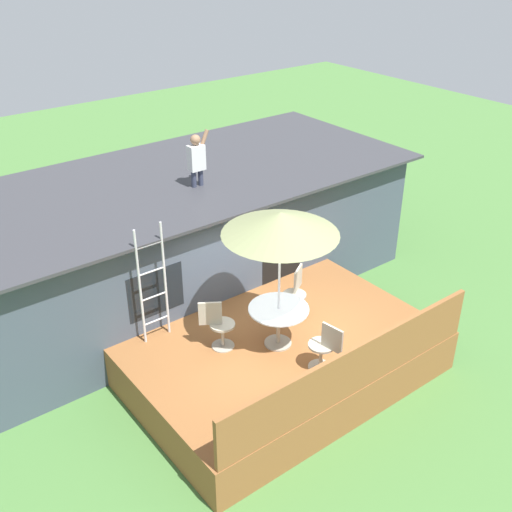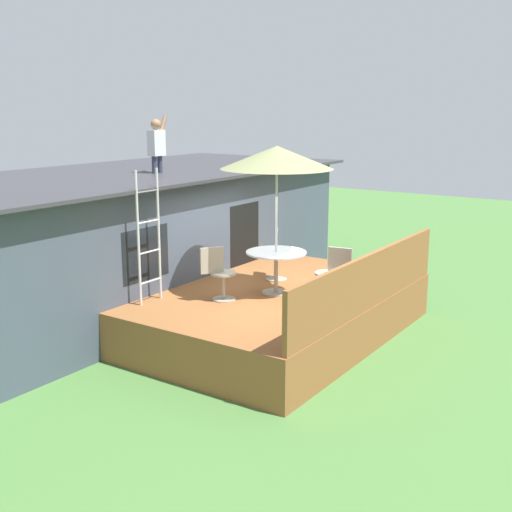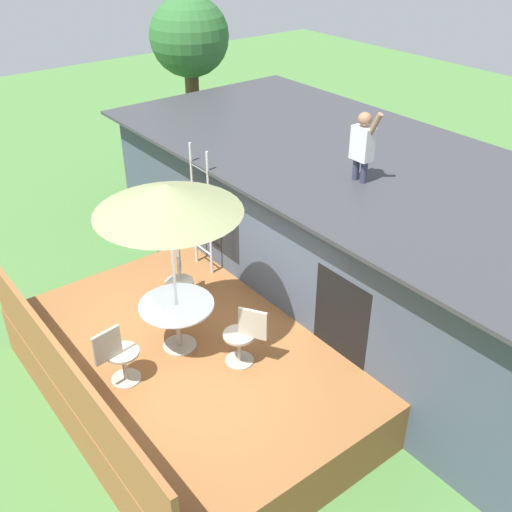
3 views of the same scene
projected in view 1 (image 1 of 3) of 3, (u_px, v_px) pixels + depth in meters
name	position (u px, v px, depth m)	size (l,w,h in m)	color
ground_plane	(280.00, 373.00, 11.29)	(40.00, 40.00, 0.00)	#477538
house	(174.00, 237.00, 13.13)	(10.50, 4.50, 2.69)	#424C5B
deck	(280.00, 356.00, 11.09)	(5.32, 3.69, 0.80)	brown
deck_railing	(355.00, 369.00, 9.44)	(5.22, 0.08, 0.90)	brown
patio_table	(278.00, 316.00, 10.47)	(1.04, 1.04, 0.74)	#A59E8C
patio_umbrella	(280.00, 223.00, 9.62)	(1.90, 1.90, 2.54)	silver
step_ladder	(153.00, 284.00, 10.40)	(0.52, 0.04, 2.20)	silver
person_figure	(197.00, 157.00, 11.86)	(0.47, 0.20, 1.11)	#33384C
patio_chair_left	(218.00, 325.00, 10.46)	(0.57, 0.45, 0.92)	#A59E8C
patio_chair_right	(296.00, 293.00, 11.34)	(0.57, 0.45, 0.92)	#A59E8C
patio_chair_near	(325.00, 347.00, 9.92)	(0.44, 0.62, 0.92)	#A59E8C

